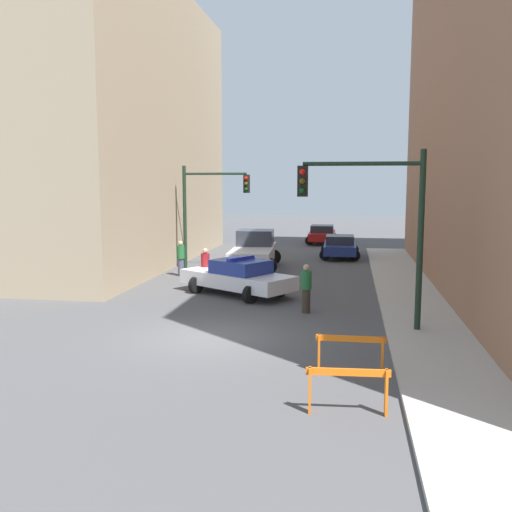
# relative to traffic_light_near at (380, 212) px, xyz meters

# --- Properties ---
(ground_plane) EXTENTS (120.00, 120.00, 0.00)m
(ground_plane) POSITION_rel_traffic_light_near_xyz_m (-4.73, -1.42, -3.53)
(ground_plane) COLOR #4C4C4F
(sidewalk_right) EXTENTS (2.40, 44.00, 0.12)m
(sidewalk_right) POSITION_rel_traffic_light_near_xyz_m (1.47, -1.42, -3.47)
(sidewalk_right) COLOR #B2ADA3
(sidewalk_right) RESTS_ON ground_plane
(building_corner_left) EXTENTS (14.00, 20.00, 14.53)m
(building_corner_left) POSITION_rel_traffic_light_near_xyz_m (-16.73, 12.58, 3.73)
(building_corner_left) COLOR tan
(building_corner_left) RESTS_ON ground_plane
(traffic_light_near) EXTENTS (3.64, 0.35, 5.20)m
(traffic_light_near) POSITION_rel_traffic_light_near_xyz_m (0.00, 0.00, 0.00)
(traffic_light_near) COLOR black
(traffic_light_near) RESTS_ON sidewalk_right
(traffic_light_far) EXTENTS (3.44, 0.35, 5.20)m
(traffic_light_far) POSITION_rel_traffic_light_near_xyz_m (-8.03, 11.19, -0.13)
(traffic_light_far) COLOR black
(traffic_light_far) RESTS_ON ground_plane
(police_car) EXTENTS (4.96, 4.08, 1.52)m
(police_car) POSITION_rel_traffic_light_near_xyz_m (-5.10, 4.73, -2.81)
(police_car) COLOR white
(police_car) RESTS_ON ground_plane
(white_truck) EXTENTS (2.87, 5.52, 1.90)m
(white_truck) POSITION_rel_traffic_light_near_xyz_m (-5.65, 11.64, -2.62)
(white_truck) COLOR silver
(white_truck) RESTS_ON ground_plane
(parked_car_near) EXTENTS (2.33, 4.33, 1.31)m
(parked_car_near) POSITION_rel_traffic_light_near_xyz_m (-1.38, 16.54, -2.86)
(parked_car_near) COLOR navy
(parked_car_near) RESTS_ON ground_plane
(parked_car_mid) EXTENTS (2.31, 4.32, 1.31)m
(parked_car_mid) POSITION_rel_traffic_light_near_xyz_m (-2.77, 24.14, -2.86)
(parked_car_mid) COLOR maroon
(parked_car_mid) RESTS_ON ground_plane
(pedestrian_crossing) EXTENTS (0.51, 0.51, 1.66)m
(pedestrian_crossing) POSITION_rel_traffic_light_near_xyz_m (-6.75, 6.04, -2.67)
(pedestrian_crossing) COLOR #382D23
(pedestrian_crossing) RESTS_ON ground_plane
(pedestrian_corner) EXTENTS (0.45, 0.45, 1.66)m
(pedestrian_corner) POSITION_rel_traffic_light_near_xyz_m (-8.62, 8.72, -2.67)
(pedestrian_corner) COLOR #474C66
(pedestrian_corner) RESTS_ON ground_plane
(pedestrian_sidewalk) EXTENTS (0.37, 0.37, 1.66)m
(pedestrian_sidewalk) POSITION_rel_traffic_light_near_xyz_m (-2.24, 2.10, -2.67)
(pedestrian_sidewalk) COLOR #382D23
(pedestrian_sidewalk) RESTS_ON ground_plane
(barrier_front) EXTENTS (1.60, 0.26, 0.90)m
(barrier_front) POSITION_rel_traffic_light_near_xyz_m (-0.81, -6.27, -2.91)
(barrier_front) COLOR orange
(barrier_front) RESTS_ON ground_plane
(barrier_mid) EXTENTS (1.60, 0.17, 0.90)m
(barrier_mid) POSITION_rel_traffic_light_near_xyz_m (-0.76, -3.92, -2.91)
(barrier_mid) COLOR orange
(barrier_mid) RESTS_ON ground_plane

